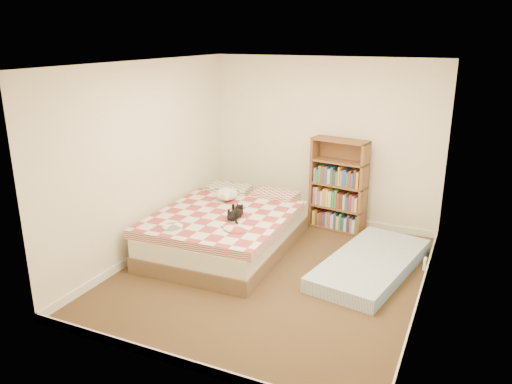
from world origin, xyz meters
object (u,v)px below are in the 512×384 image
at_px(black_cat, 236,214).
at_px(white_dog, 227,194).
at_px(bed, 228,229).
at_px(bookshelf, 338,196).
at_px(floor_mattress, 371,264).

relative_size(black_cat, white_dog, 1.43).
relative_size(bed, bookshelf, 1.69).
xyz_separation_m(bed, black_cat, (0.24, -0.23, 0.33)).
bearing_deg(bookshelf, white_dog, -136.42).
distance_m(bed, floor_mattress, 1.94).
distance_m(bed, bookshelf, 1.76).
height_order(black_cat, white_dog, white_dog).
bearing_deg(floor_mattress, bookshelf, 133.10).
xyz_separation_m(bookshelf, black_cat, (-0.91, -1.53, 0.09)).
height_order(floor_mattress, black_cat, black_cat).
bearing_deg(floor_mattress, black_cat, -158.34).
xyz_separation_m(floor_mattress, black_cat, (-1.68, -0.34, 0.52)).
distance_m(bed, white_dog, 0.55).
bearing_deg(bookshelf, floor_mattress, -48.36).
distance_m(floor_mattress, white_dog, 2.22).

